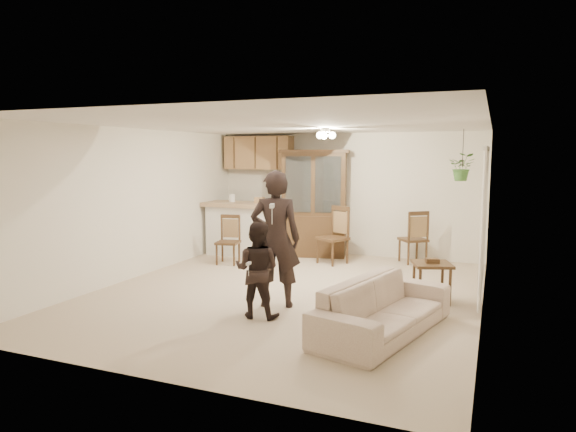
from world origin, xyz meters
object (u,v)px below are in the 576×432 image
at_px(chair_hutch_left, 332,248).
at_px(chair_hutch_right, 413,248).
at_px(child, 257,265).
at_px(side_table, 431,282).
at_px(sofa, 384,303).
at_px(adult, 275,241).
at_px(china_hutch, 314,204).
at_px(chair_bar, 228,250).

xyz_separation_m(chair_hutch_left, chair_hutch_right, (1.41, 0.64, -0.02)).
height_order(child, side_table, child).
distance_m(sofa, adult, 1.76).
xyz_separation_m(china_hutch, chair_bar, (-1.26, -1.35, -0.81)).
relative_size(china_hutch, chair_hutch_left, 1.99).
bearing_deg(chair_hutch_left, side_table, -16.13).
bearing_deg(chair_bar, child, -65.81).
bearing_deg(adult, chair_hutch_right, -128.15).
height_order(chair_bar, chair_hutch_left, chair_hutch_left).
bearing_deg(side_table, adult, -152.93).
bearing_deg(child, sofa, 174.39).
distance_m(side_table, chair_bar, 4.04).
xyz_separation_m(adult, chair_hutch_left, (-0.09, 2.93, -0.59)).
xyz_separation_m(china_hutch, chair_hutch_left, (0.57, -0.57, -0.76)).
distance_m(side_table, chair_hutch_left, 2.82).
height_order(side_table, chair_hutch_left, chair_hutch_left).
bearing_deg(sofa, side_table, 1.55).
xyz_separation_m(adult, child, (-0.03, -0.52, -0.22)).
relative_size(child, china_hutch, 0.62).
bearing_deg(china_hutch, child, -92.95).
bearing_deg(china_hutch, side_table, -55.50).
bearing_deg(chair_hutch_right, side_table, 67.90).
relative_size(adult, side_table, 2.76).
height_order(chair_hutch_left, chair_hutch_right, chair_hutch_left).
bearing_deg(side_table, chair_bar, 163.40).
bearing_deg(chair_hutch_left, child, -61.85).
relative_size(chair_hutch_left, chair_hutch_right, 1.07).
distance_m(sofa, china_hutch, 4.67).
distance_m(chair_bar, chair_hutch_right, 3.53).
distance_m(adult, chair_bar, 2.96).
bearing_deg(adult, chair_bar, -66.24).
xyz_separation_m(child, chair_bar, (-1.89, 2.68, -0.41)).
bearing_deg(side_table, sofa, -103.35).
distance_m(china_hutch, chair_hutch_right, 2.13).
bearing_deg(side_table, chair_hutch_left, 136.67).
relative_size(sofa, side_table, 2.87).
bearing_deg(chair_bar, adult, -59.31).
bearing_deg(chair_hutch_left, chair_bar, -129.80).
distance_m(child, china_hutch, 4.09).
distance_m(side_table, chair_hutch_right, 2.65).
distance_m(child, side_table, 2.54).
height_order(adult, chair_hutch_left, adult).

